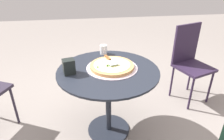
{
  "coord_description": "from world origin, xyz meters",
  "views": [
    {
      "loc": [
        -1.54,
        0.19,
        1.48
      ],
      "look_at": [
        0.03,
        -0.04,
        0.67
      ],
      "focal_mm": 32.24,
      "sensor_mm": 36.0,
      "label": 1
    }
  ],
  "objects": [
    {
      "name": "pizza_server",
      "position": [
        0.09,
        -0.03,
        0.74
      ],
      "size": [
        0.22,
        0.11,
        0.02
      ],
      "color": "silver",
      "rests_on": "pizza_on_tray"
    },
    {
      "name": "patio_table",
      "position": [
        0.0,
        0.0,
        0.54
      ],
      "size": [
        0.89,
        0.89,
        0.69
      ],
      "color": "#212530",
      "rests_on": "ground"
    },
    {
      "name": "napkin_dispenser",
      "position": [
        -0.02,
        0.33,
        0.75
      ],
      "size": [
        0.1,
        0.11,
        0.13
      ],
      "primitive_type": "cube",
      "rotation": [
        0.0,
        0.0,
        4.96
      ],
      "color": "black",
      "rests_on": "patio_table"
    },
    {
      "name": "ground_plane",
      "position": [
        0.0,
        0.0,
        0.0
      ],
      "size": [
        10.0,
        10.0,
        0.0
      ],
      "primitive_type": "plane",
      "color": "gray"
    },
    {
      "name": "drinking_cup",
      "position": [
        0.36,
        0.0,
        0.74
      ],
      "size": [
        0.07,
        0.07,
        0.09
      ],
      "primitive_type": "cylinder",
      "color": "white",
      "rests_on": "patio_table"
    },
    {
      "name": "pizza_on_tray",
      "position": [
        0.03,
        -0.04,
        0.7
      ],
      "size": [
        0.45,
        0.45,
        0.05
      ],
      "color": "silver",
      "rests_on": "patio_table"
    },
    {
      "name": "patio_chair_near",
      "position": [
        0.47,
        -1.03,
        0.52
      ],
      "size": [
        0.47,
        0.47,
        0.91
      ],
      "color": "#2B1E37",
      "rests_on": "ground"
    }
  ]
}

